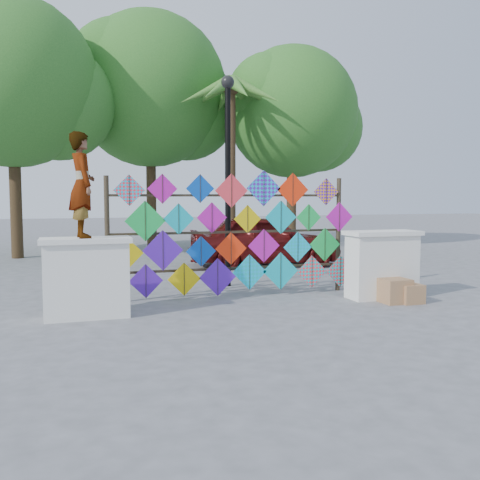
# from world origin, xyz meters

# --- Properties ---
(ground) EXTENTS (80.00, 80.00, 0.00)m
(ground) POSITION_xyz_m (0.00, 0.00, 0.00)
(ground) COLOR gray
(ground) RESTS_ON ground
(parapet_left) EXTENTS (1.40, 0.65, 1.28)m
(parapet_left) POSITION_xyz_m (-2.70, -0.20, 0.65)
(parapet_left) COLOR white
(parapet_left) RESTS_ON ground
(parapet_right) EXTENTS (1.40, 0.65, 1.28)m
(parapet_right) POSITION_xyz_m (2.70, -0.20, 0.65)
(parapet_right) COLOR white
(parapet_right) RESTS_ON ground
(kite_rack) EXTENTS (4.92, 0.24, 2.43)m
(kite_rack) POSITION_xyz_m (0.08, 0.73, 1.19)
(kite_rack) COLOR #32291C
(kite_rack) RESTS_ON ground
(tree_west) EXTENTS (5.85, 5.20, 8.01)m
(tree_west) POSITION_xyz_m (-4.40, 9.03, 5.38)
(tree_west) COLOR #44331D
(tree_west) RESTS_ON ground
(tree_mid) EXTENTS (6.30, 5.60, 8.61)m
(tree_mid) POSITION_xyz_m (0.11, 11.03, 5.77)
(tree_mid) COLOR #44331D
(tree_mid) RESTS_ON ground
(tree_east) EXTENTS (5.40, 4.80, 7.42)m
(tree_east) POSITION_xyz_m (5.09, 9.53, 4.99)
(tree_east) COLOR #44331D
(tree_east) RESTS_ON ground
(palm_tree) EXTENTS (3.62, 3.62, 5.83)m
(palm_tree) POSITION_xyz_m (2.20, 8.00, 4.95)
(palm_tree) COLOR #44331D
(palm_tree) RESTS_ON ground
(vendor_woman) EXTENTS (0.49, 0.66, 1.66)m
(vendor_woman) POSITION_xyz_m (-2.74, -0.20, 2.11)
(vendor_woman) COLOR #99999E
(vendor_woman) RESTS_ON parapet_left
(sedan) EXTENTS (4.38, 2.23, 1.43)m
(sedan) POSITION_xyz_m (2.23, 4.94, 0.71)
(sedan) COLOR #510E0D
(sedan) RESTS_ON ground
(lamppost) EXTENTS (0.28, 0.28, 4.46)m
(lamppost) POSITION_xyz_m (0.30, 2.00, 2.69)
(lamppost) COLOR black
(lamppost) RESTS_ON ground
(cardboard_box_near) EXTENTS (0.49, 0.44, 0.44)m
(cardboard_box_near) POSITION_xyz_m (2.67, -0.69, 0.22)
(cardboard_box_near) COLOR #AE8154
(cardboard_box_near) RESTS_ON ground
(cardboard_box_far) EXTENTS (0.41, 0.38, 0.35)m
(cardboard_box_far) POSITION_xyz_m (2.91, -0.80, 0.17)
(cardboard_box_far) COLOR #AE8154
(cardboard_box_far) RESTS_ON ground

